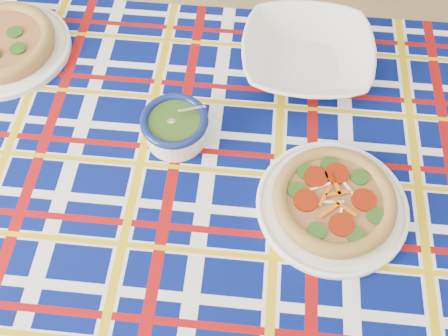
{
  "coord_description": "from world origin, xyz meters",
  "views": [
    {
      "loc": [
        -0.05,
        -0.09,
        1.66
      ],
      "look_at": [
        0.0,
        0.43,
        0.81
      ],
      "focal_mm": 40.0,
      "sensor_mm": 36.0,
      "label": 1
    }
  ],
  "objects_px": {
    "main_focaccia_plate": "(334,200)",
    "pesto_bowl": "(175,126)",
    "dining_table": "(240,210)",
    "serving_bowl": "(307,57)"
  },
  "relations": [
    {
      "from": "main_focaccia_plate",
      "to": "pesto_bowl",
      "type": "distance_m",
      "value": 0.35
    },
    {
      "from": "dining_table",
      "to": "pesto_bowl",
      "type": "bearing_deg",
      "value": 141.33
    },
    {
      "from": "pesto_bowl",
      "to": "serving_bowl",
      "type": "distance_m",
      "value": 0.35
    },
    {
      "from": "main_focaccia_plate",
      "to": "serving_bowl",
      "type": "relative_size",
      "value": 1.02
    },
    {
      "from": "dining_table",
      "to": "main_focaccia_plate",
      "type": "distance_m",
      "value": 0.21
    },
    {
      "from": "serving_bowl",
      "to": "pesto_bowl",
      "type": "bearing_deg",
      "value": -151.07
    },
    {
      "from": "dining_table",
      "to": "main_focaccia_plate",
      "type": "bearing_deg",
      "value": -5.72
    },
    {
      "from": "pesto_bowl",
      "to": "main_focaccia_plate",
      "type": "bearing_deg",
      "value": -33.75
    },
    {
      "from": "dining_table",
      "to": "serving_bowl",
      "type": "height_order",
      "value": "serving_bowl"
    },
    {
      "from": "pesto_bowl",
      "to": "serving_bowl",
      "type": "relative_size",
      "value": 0.47
    }
  ]
}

